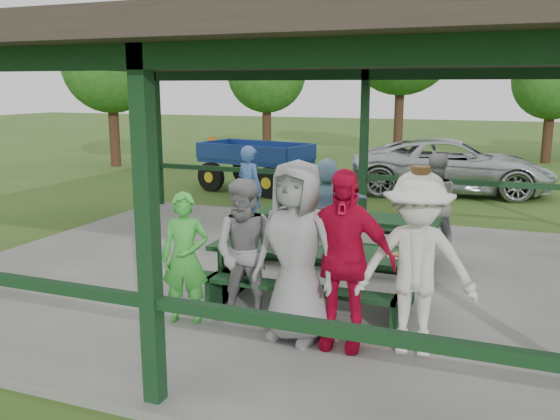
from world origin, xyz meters
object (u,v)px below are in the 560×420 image
at_px(contestant_red, 342,259).
at_px(spectator_lblue, 326,202).
at_px(picnic_table_far, 346,232).
at_px(picnic_table_near, 314,270).
at_px(farm_trailer, 256,165).
at_px(contestant_grey_mid, 296,252).
at_px(contestant_white_fedora, 416,265).
at_px(pickup_truck, 451,166).
at_px(contestant_grey_left, 248,253).
at_px(spectator_grey, 433,204).
at_px(contestant_green, 185,258).
at_px(spectator_blue, 250,189).

height_order(contestant_red, spectator_lblue, contestant_red).
xyz_separation_m(picnic_table_far, spectator_lblue, (-0.57, 0.82, 0.28)).
bearing_deg(picnic_table_near, farm_trailer, 118.03).
distance_m(contestant_grey_mid, spectator_lblue, 3.86).
height_order(contestant_white_fedora, farm_trailer, contestant_white_fedora).
distance_m(spectator_lblue, pickup_truck, 6.84).
relative_size(picnic_table_far, farm_trailer, 0.69).
xyz_separation_m(contestant_grey_left, spectator_grey, (1.58, 3.72, -0.02)).
bearing_deg(contestant_red, contestant_green, 177.44).
bearing_deg(contestant_red, picnic_table_near, 120.33).
bearing_deg(farm_trailer, contestant_green, -59.72).
relative_size(spectator_grey, farm_trailer, 0.41).
bearing_deg(spectator_grey, picnic_table_far, 16.01).
distance_m(contestant_red, contestant_white_fedora, 0.74).
xyz_separation_m(picnic_table_far, farm_trailer, (-4.14, 6.02, 0.11)).
xyz_separation_m(contestant_grey_left, pickup_truck, (1.25, 10.27, -0.22)).
bearing_deg(spectator_lblue, contestant_red, 93.57).
bearing_deg(picnic_table_near, pickup_truck, 85.69).
xyz_separation_m(contestant_grey_left, contestant_grey_mid, (0.65, -0.18, 0.13)).
bearing_deg(spectator_lblue, contestant_green, 66.28).
height_order(contestant_white_fedora, spectator_grey, contestant_white_fedora).
height_order(contestant_red, pickup_truck, contestant_red).
height_order(spectator_lblue, farm_trailer, spectator_lblue).
relative_size(spectator_lblue, pickup_truck, 0.29).
bearing_deg(pickup_truck, contestant_grey_mid, 168.19).
relative_size(spectator_grey, pickup_truck, 0.32).
bearing_deg(contestant_green, contestant_grey_mid, -15.80).
xyz_separation_m(contestant_green, contestant_white_fedora, (2.58, 0.10, 0.18)).
bearing_deg(spectator_blue, contestant_grey_left, 137.92).
bearing_deg(picnic_table_near, contestant_green, -142.96).
height_order(picnic_table_near, farm_trailer, farm_trailer).
xyz_separation_m(contestant_grey_mid, farm_trailer, (-4.38, 8.97, -0.38)).
relative_size(contestant_green, contestant_white_fedora, 0.79).
xyz_separation_m(picnic_table_near, picnic_table_far, (-0.13, 2.00, 0.01)).
bearing_deg(spectator_grey, contestant_grey_mid, 53.48).
bearing_deg(contestant_grey_left, contestant_red, -16.84).
xyz_separation_m(contestant_grey_mid, spectator_blue, (-2.45, 4.26, -0.16)).
bearing_deg(spectator_blue, picnic_table_near, 149.26).
xyz_separation_m(picnic_table_near, spectator_blue, (-2.34, 3.32, 0.33)).
distance_m(spectator_lblue, spectator_blue, 1.71).
bearing_deg(pickup_truck, farm_trailer, 98.11).
distance_m(contestant_grey_left, farm_trailer, 9.55).
xyz_separation_m(picnic_table_near, spectator_grey, (1.04, 2.95, 0.35)).
bearing_deg(spectator_blue, picnic_table_far, 173.19).
distance_m(picnic_table_far, contestant_green, 3.15).
bearing_deg(contestant_grey_mid, contestant_red, 9.18).
height_order(contestant_grey_left, contestant_white_fedora, contestant_white_fedora).
distance_m(spectator_blue, pickup_truck, 6.91).
height_order(picnic_table_far, spectator_blue, spectator_blue).
bearing_deg(contestant_grey_mid, spectator_blue, 129.52).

